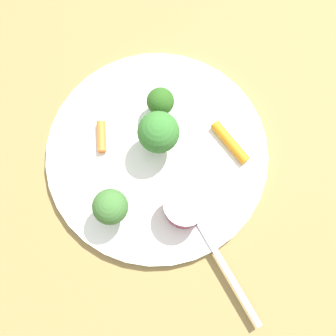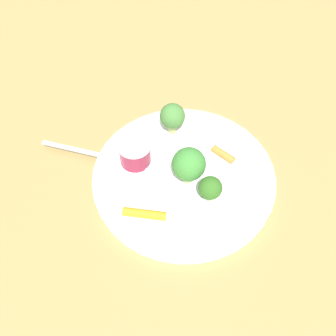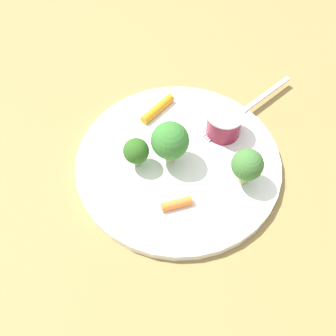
{
  "view_description": "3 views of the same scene",
  "coord_description": "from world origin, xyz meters",
  "px_view_note": "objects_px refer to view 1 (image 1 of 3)",
  "views": [
    {
      "loc": [
        0.13,
        0.05,
        0.45
      ],
      "look_at": [
        0.02,
        0.02,
        0.02
      ],
      "focal_mm": 41.44,
      "sensor_mm": 36.0,
      "label": 1
    },
    {
      "loc": [
        -0.29,
        0.19,
        0.5
      ],
      "look_at": [
        0.01,
        0.02,
        0.03
      ],
      "focal_mm": 44.55,
      "sensor_mm": 36.0,
      "label": 2
    },
    {
      "loc": [
        -0.0,
        -0.29,
        0.43
      ],
      "look_at": [
        -0.01,
        -0.02,
        0.02
      ],
      "focal_mm": 42.56,
      "sensor_mm": 36.0,
      "label": 3
    }
  ],
  "objects_px": {
    "broccoli_floret_0": "(157,132)",
    "broccoli_floret_1": "(160,102)",
    "carrot_stick_0": "(230,142)",
    "fork": "(215,250)",
    "sauce_cup": "(185,206)",
    "broccoli_floret_2": "(110,207)",
    "carrot_stick_1": "(102,134)",
    "plate": "(157,153)"
  },
  "relations": [
    {
      "from": "fork",
      "to": "sauce_cup",
      "type": "bearing_deg",
      "value": -129.29
    },
    {
      "from": "plate",
      "to": "broccoli_floret_1",
      "type": "xyz_separation_m",
      "value": [
        -0.05,
        -0.01,
        0.03
      ]
    },
    {
      "from": "sauce_cup",
      "to": "broccoli_floret_2",
      "type": "relative_size",
      "value": 0.89
    },
    {
      "from": "plate",
      "to": "carrot_stick_0",
      "type": "bearing_deg",
      "value": 111.27
    },
    {
      "from": "plate",
      "to": "carrot_stick_1",
      "type": "relative_size",
      "value": 7.11
    },
    {
      "from": "broccoli_floret_0",
      "to": "carrot_stick_0",
      "type": "distance_m",
      "value": 0.09
    },
    {
      "from": "broccoli_floret_1",
      "to": "sauce_cup",
      "type": "bearing_deg",
      "value": 27.37
    },
    {
      "from": "broccoli_floret_2",
      "to": "carrot_stick_0",
      "type": "relative_size",
      "value": 0.92
    },
    {
      "from": "plate",
      "to": "broccoli_floret_0",
      "type": "height_order",
      "value": "broccoli_floret_0"
    },
    {
      "from": "broccoli_floret_2",
      "to": "carrot_stick_0",
      "type": "distance_m",
      "value": 0.16
    },
    {
      "from": "sauce_cup",
      "to": "carrot_stick_0",
      "type": "height_order",
      "value": "sauce_cup"
    },
    {
      "from": "broccoli_floret_1",
      "to": "carrot_stick_1",
      "type": "xyz_separation_m",
      "value": [
        0.05,
        -0.06,
        -0.02
      ]
    },
    {
      "from": "broccoli_floret_0",
      "to": "fork",
      "type": "distance_m",
      "value": 0.14
    },
    {
      "from": "sauce_cup",
      "to": "carrot_stick_1",
      "type": "height_order",
      "value": "sauce_cup"
    },
    {
      "from": "broccoli_floret_0",
      "to": "fork",
      "type": "bearing_deg",
      "value": 41.6
    },
    {
      "from": "broccoli_floret_0",
      "to": "plate",
      "type": "bearing_deg",
      "value": 6.28
    },
    {
      "from": "broccoli_floret_0",
      "to": "broccoli_floret_1",
      "type": "distance_m",
      "value": 0.04
    },
    {
      "from": "plate",
      "to": "fork",
      "type": "xyz_separation_m",
      "value": [
        0.09,
        0.09,
        0.01
      ]
    },
    {
      "from": "fork",
      "to": "broccoli_floret_0",
      "type": "bearing_deg",
      "value": -138.4
    },
    {
      "from": "carrot_stick_1",
      "to": "fork",
      "type": "relative_size",
      "value": 0.28
    },
    {
      "from": "sauce_cup",
      "to": "broccoli_floret_0",
      "type": "bearing_deg",
      "value": -144.54
    },
    {
      "from": "plate",
      "to": "carrot_stick_0",
      "type": "height_order",
      "value": "carrot_stick_0"
    },
    {
      "from": "carrot_stick_0",
      "to": "carrot_stick_1",
      "type": "xyz_separation_m",
      "value": [
        0.03,
        -0.15,
        -0.0
      ]
    },
    {
      "from": "sauce_cup",
      "to": "plate",
      "type": "bearing_deg",
      "value": -140.5
    },
    {
      "from": "plate",
      "to": "carrot_stick_1",
      "type": "bearing_deg",
      "value": -93.3
    },
    {
      "from": "plate",
      "to": "carrot_stick_1",
      "type": "xyz_separation_m",
      "value": [
        -0.0,
        -0.07,
        0.01
      ]
    },
    {
      "from": "plate",
      "to": "broccoli_floret_1",
      "type": "relative_size",
      "value": 6.05
    },
    {
      "from": "broccoli_floret_0",
      "to": "carrot_stick_0",
      "type": "bearing_deg",
      "value": 104.15
    },
    {
      "from": "fork",
      "to": "carrot_stick_0",
      "type": "bearing_deg",
      "value": -174.91
    },
    {
      "from": "carrot_stick_1",
      "to": "fork",
      "type": "bearing_deg",
      "value": 58.45
    },
    {
      "from": "broccoli_floret_1",
      "to": "carrot_stick_0",
      "type": "height_order",
      "value": "broccoli_floret_1"
    },
    {
      "from": "broccoli_floret_0",
      "to": "fork",
      "type": "relative_size",
      "value": 0.48
    },
    {
      "from": "fork",
      "to": "broccoli_floret_2",
      "type": "bearing_deg",
      "value": -96.35
    },
    {
      "from": "carrot_stick_0",
      "to": "fork",
      "type": "distance_m",
      "value": 0.13
    },
    {
      "from": "sauce_cup",
      "to": "broccoli_floret_0",
      "type": "relative_size",
      "value": 0.76
    },
    {
      "from": "broccoli_floret_2",
      "to": "carrot_stick_0",
      "type": "height_order",
      "value": "broccoli_floret_2"
    },
    {
      "from": "broccoli_floret_1",
      "to": "carrot_stick_1",
      "type": "height_order",
      "value": "broccoli_floret_1"
    },
    {
      "from": "plate",
      "to": "broccoli_floret_2",
      "type": "relative_size",
      "value": 4.94
    },
    {
      "from": "broccoli_floret_0",
      "to": "carrot_stick_1",
      "type": "bearing_deg",
      "value": -84.1
    },
    {
      "from": "broccoli_floret_1",
      "to": "carrot_stick_0",
      "type": "relative_size",
      "value": 0.75
    },
    {
      "from": "sauce_cup",
      "to": "broccoli_floret_2",
      "type": "height_order",
      "value": "broccoli_floret_2"
    },
    {
      "from": "broccoli_floret_1",
      "to": "carrot_stick_1",
      "type": "distance_m",
      "value": 0.08
    }
  ]
}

